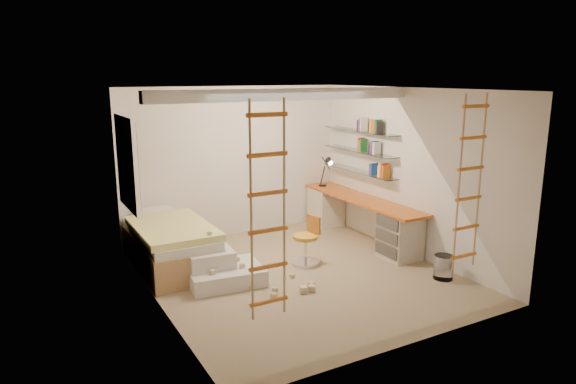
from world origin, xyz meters
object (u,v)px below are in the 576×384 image
swivel_chair (307,246)px  desk (360,217)px  play_platform (221,270)px  bed (171,244)px

swivel_chair → desk: bearing=21.3°
swivel_chair → play_platform: (-1.40, -0.03, -0.10)m
desk → play_platform: size_ratio=2.60×
swivel_chair → play_platform: swivel_chair is taller
desk → swivel_chair: size_ratio=3.83×
desk → bed: desk is taller
desk → bed: 3.22m
bed → swivel_chair: swivel_chair is taller
play_platform → swivel_chair: bearing=1.4°
swivel_chair → play_platform: bearing=-178.6°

